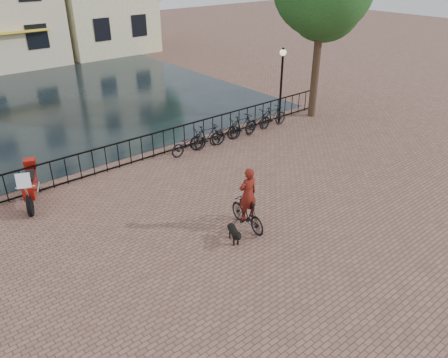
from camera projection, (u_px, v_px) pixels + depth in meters
ground at (296, 259)px, 11.63m from camera, size 100.00×100.00×0.00m
canal_water at (55, 104)px, 23.46m from camera, size 20.00×20.00×0.00m
railing at (142, 149)px, 16.86m from camera, size 20.00×0.05×1.02m
lamp_post at (282, 73)px, 19.78m from camera, size 0.30×0.30×3.45m
cyclist at (248, 202)px, 12.58m from camera, size 0.76×1.70×2.26m
dog at (234, 233)px, 12.21m from camera, size 0.54×0.83×0.54m
motorcycle at (29, 182)px, 13.90m from camera, size 1.28×2.17×1.52m
parked_bike_0 at (189, 143)px, 17.49m from camera, size 1.74×0.68×0.90m
parked_bike_1 at (208, 136)px, 18.01m from camera, size 1.72×0.73×1.00m
parked_bike_2 at (225, 132)px, 18.57m from camera, size 1.72×0.61×0.90m
parked_bike_3 at (242, 126)px, 19.08m from camera, size 1.67×0.50×1.00m
parked_bike_4 at (258, 122)px, 19.64m from camera, size 1.79×0.85×0.90m
parked_bike_5 at (273, 117)px, 20.15m from camera, size 1.67×0.48×1.00m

